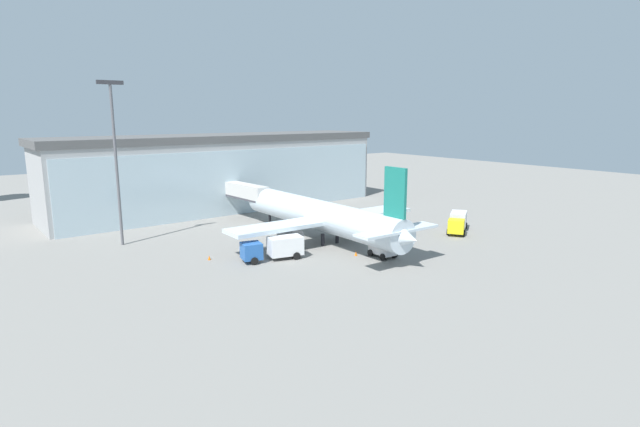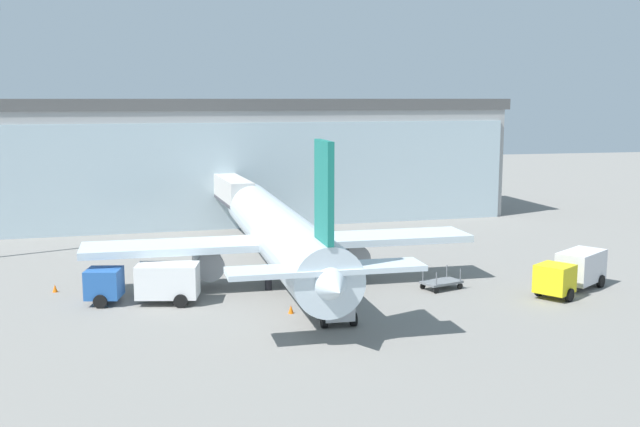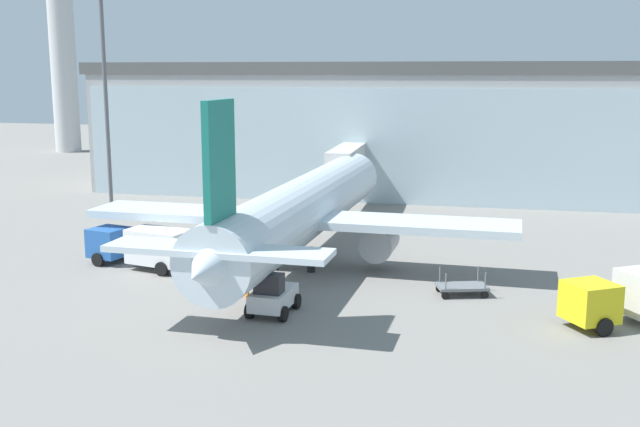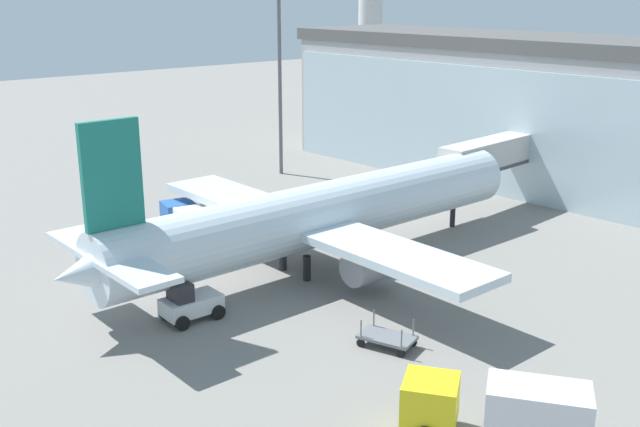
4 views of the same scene
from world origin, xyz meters
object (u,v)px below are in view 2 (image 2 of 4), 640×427
jet_bridge (231,191)px  safety_cone_wingtip (55,288)px  pushback_tug (335,306)px  catering_truck (147,282)px  safety_cone_nose (291,309)px  fuel_truck (573,271)px  airplane (280,235)px  baggage_cart (441,282)px

jet_bridge → safety_cone_wingtip: size_ratio=23.22×
pushback_tug → jet_bridge: bearing=6.3°
catering_truck → safety_cone_nose: (8.85, -4.45, -1.19)m
safety_cone_nose → pushback_tug: bearing=-45.8°
fuel_truck → catering_truck: bearing=-41.0°
airplane → baggage_cart: (10.89, -4.67, -3.06)m
safety_cone_wingtip → safety_cone_nose: bearing=-30.3°
safety_cone_wingtip → jet_bridge: bearing=53.3°
fuel_truck → safety_cone_nose: 20.53m
baggage_cart → safety_cone_nose: size_ratio=5.76×
safety_cone_wingtip → pushback_tug: bearing=-32.7°
airplane → pushback_tug: size_ratio=10.96×
jet_bridge → airplane: (1.42, -20.13, -0.91)m
jet_bridge → fuel_truck: bearing=-146.4°
jet_bridge → baggage_cart: size_ratio=4.03×
airplane → pushback_tug: airplane is taller
jet_bridge → fuel_truck: size_ratio=1.76×
catering_truck → safety_cone_wingtip: bearing=-23.3°
safety_cone_nose → jet_bridge: bearing=91.4°
baggage_cart → jet_bridge: bearing=-82.8°
jet_bridge → fuel_truck: jet_bridge is taller
catering_truck → baggage_cart: (20.47, -0.86, -0.97)m
airplane → safety_cone_nose: airplane is taller
airplane → fuel_truck: 21.09m
catering_truck → fuel_truck: size_ratio=1.05×
baggage_cart → fuel_truck: bearing=145.2°
jet_bridge → safety_cone_wingtip: jet_bridge is taller
fuel_truck → baggage_cart: bearing=-50.2°
fuel_truck → pushback_tug: 18.51m
fuel_truck → safety_cone_wingtip: fuel_truck is taller
jet_bridge → baggage_cart: jet_bridge is taller
fuel_truck → baggage_cart: size_ratio=2.29×
pushback_tug → fuel_truck: bearing=-78.4°
airplane → baggage_cart: bearing=-113.7°
safety_cone_nose → safety_cone_wingtip: 17.62m
fuel_truck → pushback_tug: bearing=-23.7°
fuel_truck → pushback_tug: fuel_truck is taller
baggage_cart → safety_cone_nose: bearing=-2.0°
catering_truck → baggage_cart: 20.51m
pushback_tug → safety_cone_wingtip: 20.82m
catering_truck → baggage_cart: catering_truck is taller
pushback_tug → catering_truck: bearing=59.3°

